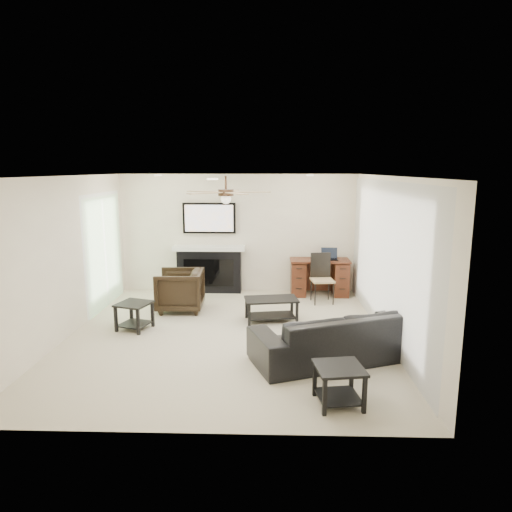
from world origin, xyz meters
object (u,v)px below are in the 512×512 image
at_px(coffee_table, 271,310).
at_px(armchair, 180,290).
at_px(fireplace_unit, 209,248).
at_px(desk, 319,277).
at_px(sofa, 337,336).

bearing_deg(coffee_table, armchair, 152.56).
xyz_separation_m(coffee_table, fireplace_unit, (-1.32, 1.85, 0.75)).
height_order(armchair, coffee_table, armchair).
height_order(armchair, desk, armchair).
bearing_deg(fireplace_unit, coffee_table, -54.55).
xyz_separation_m(armchair, desk, (2.71, 1.13, -0.00)).
bearing_deg(sofa, coffee_table, -81.14).
distance_m(coffee_table, desk, 1.96).
relative_size(sofa, armchair, 2.77).
bearing_deg(desk, fireplace_unit, 175.79).
distance_m(armchair, coffee_table, 1.80).
bearing_deg(desk, sofa, -91.85).
xyz_separation_m(sofa, fireplace_unit, (-2.22, 3.45, 0.61)).
relative_size(armchair, coffee_table, 0.94).
bearing_deg(coffee_table, desk, 49.55).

